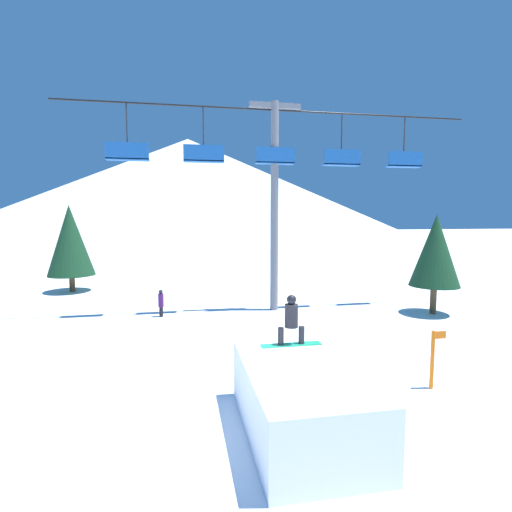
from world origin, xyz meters
name	(u,v)px	position (x,y,z in m)	size (l,w,h in m)	color
ground_plane	(266,431)	(0.00, 0.00, 0.00)	(220.00, 220.00, 0.00)	white
mountain_ridge	(188,190)	(0.00, 66.43, 9.08)	(82.83, 82.83, 18.16)	silver
snow_ramp	(301,400)	(0.72, -0.18, 0.70)	(2.28, 4.01, 1.41)	white
snowboarder	(291,321)	(0.88, 1.21, 2.01)	(1.47, 0.32, 1.23)	#1E9E6B
chairlift	(275,180)	(2.69, 10.52, 6.15)	(19.22, 0.44, 9.72)	slate
pine_tree_near	(435,251)	(9.71, 8.41, 2.92)	(2.22, 2.22, 4.58)	#4C3823
pine_tree_far	(70,240)	(-8.06, 17.33, 3.05)	(2.68, 2.68, 5.15)	#4C3823
trail_marker	(433,358)	(4.72, 1.23, 0.83)	(0.41, 0.10, 1.54)	orange
distant_skier	(161,302)	(-2.58, 10.18, 0.67)	(0.24, 0.24, 1.23)	black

